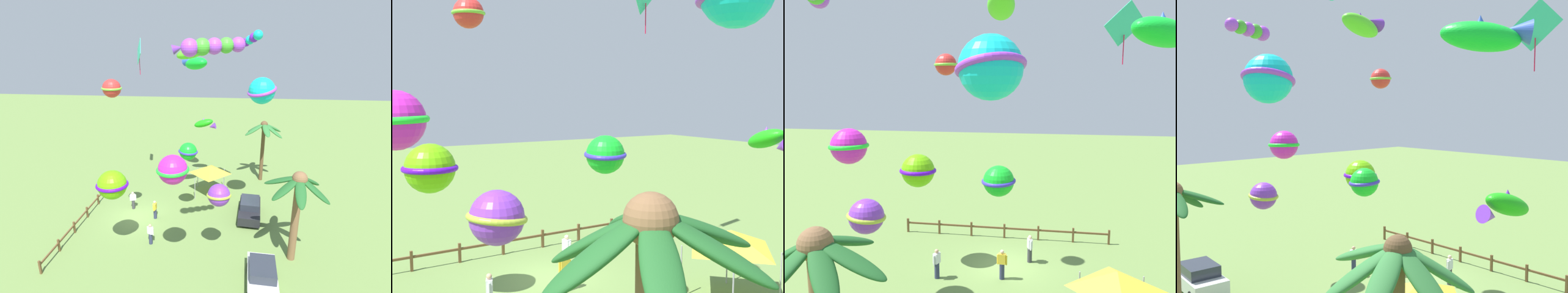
{
  "view_description": "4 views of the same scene",
  "coord_description": "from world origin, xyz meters",
  "views": [
    {
      "loc": [
        21.67,
        7.16,
        13.65
      ],
      "look_at": [
        0.35,
        4.82,
        6.45
      ],
      "focal_mm": 28.17,
      "sensor_mm": 36.0,
      "label": 1
    },
    {
      "loc": [
        8.88,
        17.56,
        7.84
      ],
      "look_at": [
        0.45,
        3.82,
        6.18
      ],
      "focal_mm": 42.84,
      "sensor_mm": 36.0,
      "label": 2
    },
    {
      "loc": [
        -2.03,
        20.91,
        10.08
      ],
      "look_at": [
        0.8,
        4.14,
        7.39
      ],
      "focal_mm": 36.88,
      "sensor_mm": 36.0,
      "label": 3
    },
    {
      "loc": [
        -16.35,
        18.8,
        9.49
      ],
      "look_at": [
        -0.47,
        4.12,
        7.62
      ],
      "focal_mm": 43.35,
      "sensor_mm": 36.0,
      "label": 4
    }
  ],
  "objects": [
    {
      "name": "kite_ball_0",
      "position": [
        4.97,
        0.09,
        5.29
      ],
      "size": [
        2.78,
        2.78,
        1.84
      ],
      "color": "#64C40E"
    },
    {
      "name": "spectator_2",
      "position": [
        0.11,
        1.46,
        0.81
      ],
      "size": [
        0.55,
        0.26,
        1.59
      ],
      "color": "#2D3351",
      "rests_on": "ground"
    },
    {
      "name": "kite_ball_4",
      "position": [
        -0.4,
        9.44,
        10.52
      ],
      "size": [
        2.86,
        2.85,
        1.88
      ],
      "color": "#11CCD2"
    },
    {
      "name": "kite_ball_10",
      "position": [
        6.78,
        4.3,
        7.27
      ],
      "size": [
        2.49,
        2.49,
        1.62
      ],
      "color": "#D322BC"
    },
    {
      "name": "palm_tree_1",
      "position": [
        -8.56,
        10.77,
        5.0
      ],
      "size": [
        4.18,
        4.03,
        6.37
      ],
      "color": "brown",
      "rests_on": "ground"
    },
    {
      "name": "kite_fish_5",
      "position": [
        -7.86,
        4.85,
        6.12
      ],
      "size": [
        1.3,
        2.42,
        1.29
      ],
      "color": "#1BB214"
    },
    {
      "name": "kite_ball_6",
      "position": [
        -0.02,
        4.21,
        5.91
      ],
      "size": [
        1.94,
        1.95,
        1.35
      ],
      "color": "green"
    },
    {
      "name": "kite_tube_8",
      "position": [
        6.88,
        6.25,
        13.54
      ],
      "size": [
        1.54,
        2.95,
        0.9
      ],
      "color": "#A93FF1"
    },
    {
      "name": "kite_ball_1",
      "position": [
        4.89,
        6.75,
        4.91
      ],
      "size": [
        1.84,
        1.84,
        1.39
      ],
      "color": "purple"
    },
    {
      "name": "spectator_0",
      "position": [
        -1.22,
        -0.78,
        0.81
      ],
      "size": [
        0.33,
        0.53,
        1.59
      ],
      "color": "#38383D",
      "rests_on": "ground"
    },
    {
      "name": "spectator_1",
      "position": [
        3.46,
        1.93,
        0.81
      ],
      "size": [
        0.36,
        0.52,
        1.59
      ],
      "color": "#2D3351",
      "rests_on": "ground"
    },
    {
      "name": "festival_tent",
      "position": [
        -4.86,
        5.63,
        2.47
      ],
      "size": [
        2.86,
        2.86,
        2.85
      ],
      "color": "#9E9EA3",
      "rests_on": "ground"
    },
    {
      "name": "kite_diamond_7",
      "position": [
        -5.72,
        -0.83,
        13.0
      ],
      "size": [
        2.12,
        0.87,
        3.13
      ],
      "color": "#37CFA1"
    },
    {
      "name": "rail_fence",
      "position": [
        0.58,
        -4.14,
        0.59
      ],
      "size": [
        13.34,
        0.12,
        0.95
      ],
      "color": "brown",
      "rests_on": "ground"
    },
    {
      "name": "ground_plane",
      "position": [
        0.0,
        0.0,
        0.0
      ],
      "size": [
        120.0,
        120.0,
        0.0
      ],
      "primitive_type": "plane",
      "color": "olive"
    },
    {
      "name": "kite_ball_9",
      "position": [
        3.34,
        -0.05,
        11.05
      ],
      "size": [
        1.75,
        1.75,
        1.14
      ],
      "color": "red"
    },
    {
      "name": "kite_fish_3",
      "position": [
        -6.4,
        4.02,
        12.04
      ],
      "size": [
        3.4,
        2.99,
        1.49
      ],
      "color": "#10CF2D"
    },
    {
      "name": "kite_fish_11",
      "position": [
        -0.09,
        4.38,
        13.15
      ],
      "size": [
        1.36,
        2.65,
        1.34
      ],
      "color": "#55DA28"
    },
    {
      "name": "parked_car_0",
      "position": [
        6.83,
        9.44,
        0.75
      ],
      "size": [
        3.98,
        1.89,
        1.51
      ],
      "color": "silver",
      "rests_on": "ground"
    }
  ]
}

